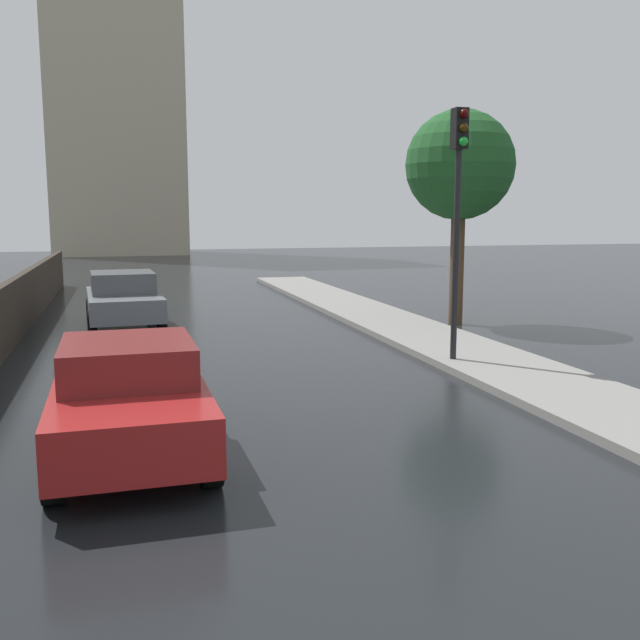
# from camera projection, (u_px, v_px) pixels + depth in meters

# --- Properties ---
(car_grey_near_kerb) EXTENTS (2.06, 4.15, 1.45)m
(car_grey_near_kerb) POSITION_uv_depth(u_px,v_px,m) (123.00, 299.00, 18.63)
(car_grey_near_kerb) COLOR slate
(car_grey_near_kerb) RESTS_ON ground
(car_red_mid_road) EXTENTS (1.88, 4.13, 1.43)m
(car_red_mid_road) POSITION_uv_depth(u_px,v_px,m) (129.00, 396.00, 8.64)
(car_red_mid_road) COLOR maroon
(car_red_mid_road) RESTS_ON ground
(traffic_light) EXTENTS (0.26, 0.39, 4.78)m
(traffic_light) POSITION_uv_depth(u_px,v_px,m) (458.00, 189.00, 13.30)
(traffic_light) COLOR black
(traffic_light) RESTS_ON sidewalk_strip
(street_tree_near) EXTENTS (2.88, 2.88, 5.69)m
(street_tree_near) POSITION_uv_depth(u_px,v_px,m) (460.00, 167.00, 18.47)
(street_tree_near) COLOR #4C3823
(street_tree_near) RESTS_ON ground
(distant_tower) EXTENTS (9.92, 7.55, 31.57)m
(distant_tower) POSITION_uv_depth(u_px,v_px,m) (111.00, 37.00, 51.05)
(distant_tower) COLOR #B2A88E
(distant_tower) RESTS_ON ground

